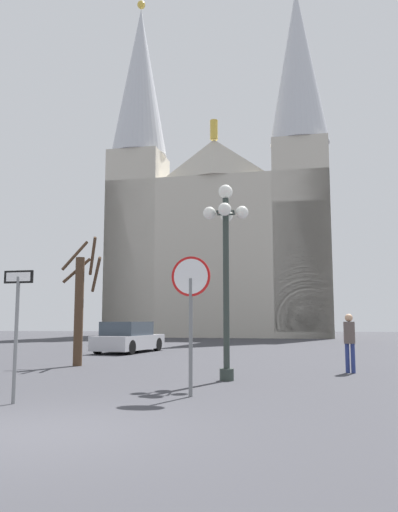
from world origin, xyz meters
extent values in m
plane|color=#38383D|center=(0.00, 0.00, 0.00)|extent=(120.00, 120.00, 0.00)
cube|color=#BCB5A5|center=(-0.16, 41.23, 7.07)|extent=(20.78, 11.98, 14.14)
pyramid|color=#BCB5A5|center=(-0.56, 37.22, 15.89)|extent=(7.12, 2.68, 3.50)
cylinder|color=gold|center=(-0.56, 37.22, 18.54)|extent=(0.70, 0.70, 1.80)
cube|color=#BCB5A5|center=(-7.93, 39.35, 8.55)|extent=(5.23, 5.23, 17.10)
cone|color=#B7BAC1|center=(-7.93, 39.35, 24.66)|extent=(5.26, 5.26, 15.11)
sphere|color=gold|center=(-7.93, 39.35, 32.62)|extent=(0.80, 0.80, 0.80)
cube|color=#BCB5A5|center=(7.09, 37.86, 8.55)|extent=(5.23, 5.23, 17.10)
cone|color=#B7BAC1|center=(7.09, 37.86, 24.66)|extent=(5.26, 5.26, 15.11)
cylinder|color=slate|center=(1.70, 3.52, 1.19)|extent=(0.08, 0.08, 2.37)
cylinder|color=red|center=(1.70, 3.52, 2.41)|extent=(0.82, 0.17, 0.83)
cylinder|color=white|center=(1.70, 3.49, 2.41)|extent=(0.72, 0.12, 0.73)
cylinder|color=slate|center=(-1.41, 2.28, 1.17)|extent=(0.07, 0.07, 2.33)
cube|color=black|center=(-1.41, 2.28, 2.33)|extent=(0.61, 0.12, 0.24)
cube|color=white|center=(-1.41, 2.27, 2.33)|extent=(0.51, 0.08, 0.17)
cylinder|color=#2D3833|center=(2.27, 6.29, 2.35)|extent=(0.16, 0.16, 4.70)
cylinder|color=#2D3833|center=(2.27, 6.29, 0.15)|extent=(0.36, 0.36, 0.30)
sphere|color=white|center=(2.27, 6.29, 4.89)|extent=(0.37, 0.37, 0.37)
sphere|color=white|center=(2.69, 6.29, 4.32)|extent=(0.34, 0.34, 0.34)
cylinder|color=#2D3833|center=(2.48, 6.29, 4.32)|extent=(0.05, 0.43, 0.05)
sphere|color=white|center=(2.27, 6.72, 4.32)|extent=(0.34, 0.34, 0.34)
cylinder|color=#2D3833|center=(2.27, 6.50, 4.32)|extent=(0.43, 0.05, 0.05)
sphere|color=white|center=(1.84, 6.29, 4.32)|extent=(0.34, 0.34, 0.34)
cylinder|color=#2D3833|center=(2.05, 6.29, 4.32)|extent=(0.05, 0.43, 0.05)
sphere|color=white|center=(2.27, 5.86, 4.32)|extent=(0.34, 0.34, 0.34)
cylinder|color=#2D3833|center=(2.27, 6.08, 4.32)|extent=(0.43, 0.05, 0.05)
cylinder|color=#473323|center=(-2.93, 9.86, 1.82)|extent=(0.30, 0.30, 3.64)
cylinder|color=#473323|center=(-3.23, 10.18, 3.75)|extent=(0.76, 0.75, 1.11)
cylinder|color=#473323|center=(-2.56, 10.06, 3.71)|extent=(0.52, 0.86, 1.26)
cylinder|color=#473323|center=(-2.44, 10.13, 3.07)|extent=(0.67, 1.08, 1.14)
cylinder|color=#473323|center=(-3.17, 10.24, 3.23)|extent=(0.87, 0.63, 0.93)
cube|color=#B7B7BC|center=(-2.97, 17.00, 0.48)|extent=(2.72, 4.59, 0.65)
cube|color=#333D47|center=(-3.02, 16.79, 1.12)|extent=(2.13, 2.71, 0.63)
cylinder|color=black|center=(-3.45, 18.61, 0.32)|extent=(0.36, 0.67, 0.64)
cylinder|color=black|center=(-1.85, 18.25, 0.32)|extent=(0.36, 0.67, 0.64)
cylinder|color=black|center=(-4.09, 15.76, 0.32)|extent=(0.36, 0.67, 0.64)
cylinder|color=black|center=(-2.49, 15.40, 0.32)|extent=(0.36, 0.67, 0.64)
cylinder|color=navy|center=(5.64, 8.56, 0.42)|extent=(0.12, 0.12, 0.84)
cylinder|color=navy|center=(5.79, 8.50, 0.42)|extent=(0.12, 0.12, 0.84)
cylinder|color=#594C47|center=(5.71, 8.53, 1.16)|extent=(0.32, 0.32, 0.63)
sphere|color=tan|center=(5.71, 8.53, 1.58)|extent=(0.23, 0.23, 0.23)
camera|label=1|loc=(3.03, -6.85, 1.53)|focal=35.77mm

